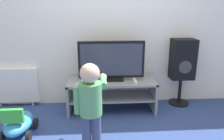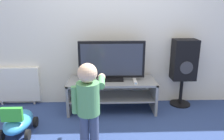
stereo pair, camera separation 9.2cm
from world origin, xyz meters
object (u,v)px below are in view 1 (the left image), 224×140
(remote_primary, at_px, (79,83))
(speaker_tower, at_px, (182,61))
(ride_on_toy, at_px, (19,123))
(television, at_px, (111,61))
(child, at_px, (91,99))
(radiator, at_px, (15,86))
(game_console, at_px, (135,81))

(remote_primary, distance_m, speaker_tower, 1.60)
(ride_on_toy, bearing_deg, television, 28.24)
(child, distance_m, radiator, 1.66)
(ride_on_toy, distance_m, radiator, 0.93)
(television, height_order, remote_primary, television)
(ride_on_toy, bearing_deg, remote_primary, 34.61)
(game_console, height_order, ride_on_toy, game_console)
(remote_primary, bearing_deg, child, -75.36)
(radiator, bearing_deg, ride_on_toy, -69.09)
(ride_on_toy, relative_size, radiator, 0.76)
(child, xyz_separation_m, radiator, (-1.21, 1.11, -0.23))
(television, bearing_deg, ride_on_toy, -151.76)
(game_console, bearing_deg, radiator, 168.73)
(speaker_tower, bearing_deg, ride_on_toy, -161.61)
(remote_primary, distance_m, radiator, 1.10)
(television, relative_size, speaker_tower, 0.91)
(speaker_tower, bearing_deg, remote_primary, -170.13)
(game_console, bearing_deg, child, -128.73)
(television, xyz_separation_m, radiator, (-1.49, 0.23, -0.42))
(game_console, distance_m, remote_primary, 0.79)
(child, distance_m, ride_on_toy, 1.01)
(game_console, distance_m, child, 0.97)
(television, xyz_separation_m, remote_primary, (-0.47, -0.15, -0.27))
(speaker_tower, bearing_deg, child, -143.75)
(remote_primary, xyz_separation_m, child, (0.19, -0.74, 0.08))
(television, xyz_separation_m, speaker_tower, (1.10, 0.13, -0.05))
(child, bearing_deg, remote_primary, 104.64)
(game_console, distance_m, speaker_tower, 0.84)
(radiator, bearing_deg, child, -42.52)
(game_console, relative_size, speaker_tower, 0.19)
(television, relative_size, remote_primary, 7.09)
(game_console, bearing_deg, television, 158.17)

